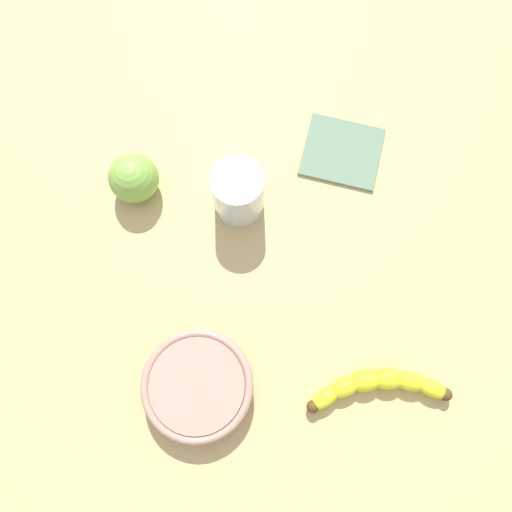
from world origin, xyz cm
name	(u,v)px	position (x,y,z in cm)	size (l,w,h in cm)	color
wooden_tabletop	(238,299)	(0.00, 0.00, 1.50)	(120.00, 120.00, 3.00)	tan
banana	(375,386)	(-16.20, -16.92, 4.55)	(6.63, 20.43, 3.10)	yellow
smoothie_glass	(236,193)	(14.51, -2.49, 7.61)	(7.71, 7.71, 9.71)	silver
ceramic_bowl	(195,386)	(-11.77, 7.84, 5.47)	(15.52, 15.52, 4.11)	tan
green_apple_fruit	(132,178)	(20.04, 12.63, 6.79)	(7.59, 7.59, 7.59)	#84B747
folded_napkin	(340,152)	(20.20, -20.25, 3.30)	(11.01, 12.18, 0.60)	slate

